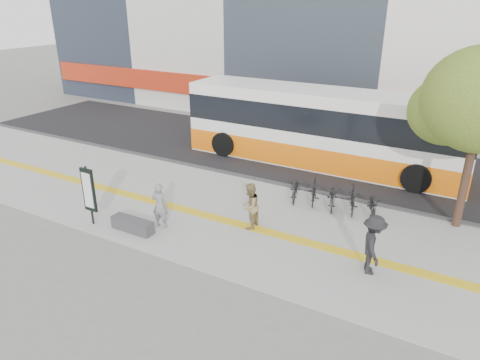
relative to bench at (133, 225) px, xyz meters
The scene contains 12 objects.
ground 2.88m from the bench, 24.78° to the left, with size 120.00×120.00×0.00m, color slate.
sidewalk 3.76m from the bench, 46.08° to the left, with size 40.00×7.00×0.08m, color gray.
tactile_strip 3.41m from the bench, 40.24° to the left, with size 40.00×0.45×0.01m, color yellow.
street 10.53m from the bench, 75.70° to the left, with size 40.00×8.00×0.06m, color black.
curb 6.73m from the bench, 67.25° to the left, with size 40.00×0.25×0.14m, color #39393B.
bench is the anchor object (origin of this frame).
signboard 1.94m from the bench, 169.19° to the right, with size 0.55×0.10×2.20m.
bus 10.36m from the bench, 70.95° to the left, with size 13.35×3.17×3.55m.
bicycle_row 7.55m from the bench, 43.58° to the left, with size 4.11×1.78×0.98m.
seated_woman 1.16m from the bench, 46.94° to the left, with size 0.60×0.40×1.65m, color black.
pedestrian_tan 4.12m from the bench, 32.47° to the left, with size 0.81×0.63×1.66m, color olive.
pedestrian_dark 7.99m from the bench, 11.09° to the left, with size 1.19×0.68×1.84m, color black.
Camera 1 is at (7.14, -11.01, 7.59)m, focal length 32.60 mm.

